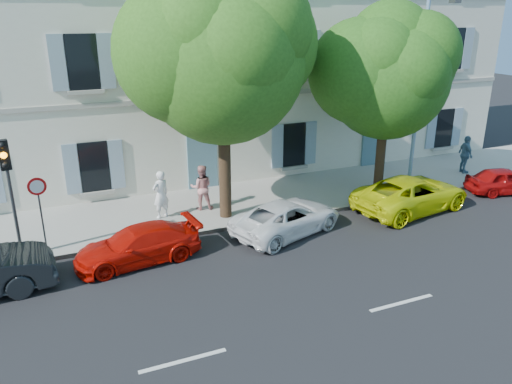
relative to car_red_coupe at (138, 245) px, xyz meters
name	(u,v)px	position (x,y,z in m)	size (l,w,h in m)	color
ground	(325,243)	(6.01, -1.14, -0.56)	(90.00, 90.00, 0.00)	black
sidewalk	(270,198)	(6.01, 3.31, -0.49)	(36.00, 4.50, 0.15)	#A09E96
kerb	(294,217)	(6.01, 1.14, -0.48)	(36.00, 0.16, 0.16)	#9E998E
building	(221,42)	(6.01, 9.06, 5.44)	(28.00, 7.00, 12.00)	silver
car_red_coupe	(138,245)	(0.00, 0.00, 0.00)	(1.58, 3.88, 1.13)	red
car_white_coupe	(287,217)	(5.18, 0.12, 0.02)	(1.94, 4.21, 1.17)	white
car_yellow_supercar	(411,194)	(10.58, 0.14, 0.12)	(2.26, 4.90, 1.36)	#D1D909
car_red_hatchback	(505,181)	(15.59, 0.15, -0.01)	(1.31, 3.26, 1.11)	#A70A0A
tree_left	(222,62)	(3.62, 2.07, 5.18)	(5.61, 5.61, 8.69)	#3A2819
tree_right	(387,78)	(10.36, 1.97, 4.32)	(4.79, 4.79, 7.38)	#3A2819
traffic_light	(7,174)	(-3.35, 1.37, 2.31)	(0.33, 0.43, 3.76)	#383A3D
road_sign	(39,199)	(-2.63, 1.68, 1.34)	(0.56, 0.10, 2.43)	#383A3D
street_lamp	(422,87)	(11.78, 1.57, 3.98)	(0.43, 1.66, 7.75)	#7293BF
pedestrian_a	(161,194)	(1.40, 2.89, 0.48)	(0.65, 0.43, 1.79)	white
pedestrian_b	(202,187)	(3.02, 3.11, 0.46)	(0.85, 0.66, 1.75)	#D28886
pedestrian_c	(465,154)	(15.77, 2.67, 0.48)	(1.04, 0.43, 1.78)	slate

